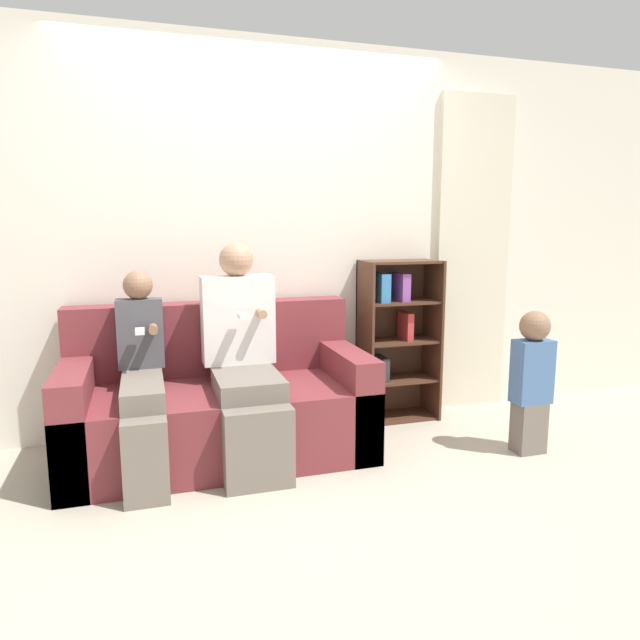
# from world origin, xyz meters

# --- Properties ---
(ground_plane) EXTENTS (14.00, 14.00, 0.00)m
(ground_plane) POSITION_xyz_m (0.00, 0.00, 0.00)
(ground_plane) COLOR #B2A893
(back_wall) EXTENTS (10.00, 0.06, 2.55)m
(back_wall) POSITION_xyz_m (0.00, 1.00, 1.27)
(back_wall) COLOR silver
(back_wall) RESTS_ON ground_plane
(curtain_panel) EXTENTS (0.59, 0.04, 2.29)m
(curtain_panel) POSITION_xyz_m (1.58, 0.95, 1.15)
(curtain_panel) COLOR beige
(curtain_panel) RESTS_ON ground_plane
(couch) EXTENTS (1.74, 0.87, 0.88)m
(couch) POSITION_xyz_m (-0.37, 0.53, 0.30)
(couch) COLOR maroon
(couch) RESTS_ON ground_plane
(adult_seated) EXTENTS (0.43, 0.78, 1.26)m
(adult_seated) POSITION_xyz_m (-0.23, 0.42, 0.65)
(adult_seated) COLOR #70665B
(adult_seated) RESTS_ON ground_plane
(child_seated) EXTENTS (0.26, 0.79, 1.11)m
(child_seated) POSITION_xyz_m (-0.80, 0.37, 0.55)
(child_seated) COLOR #70665B
(child_seated) RESTS_ON ground_plane
(toddler_standing) EXTENTS (0.22, 0.18, 0.87)m
(toddler_standing) POSITION_xyz_m (1.42, -0.00, 0.46)
(toddler_standing) COLOR #70665B
(toddler_standing) RESTS_ON ground_plane
(bookshelf) EXTENTS (0.53, 0.31, 1.13)m
(bookshelf) POSITION_xyz_m (0.92, 0.84, 0.62)
(bookshelf) COLOR #4C2D1E
(bookshelf) RESTS_ON ground_plane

